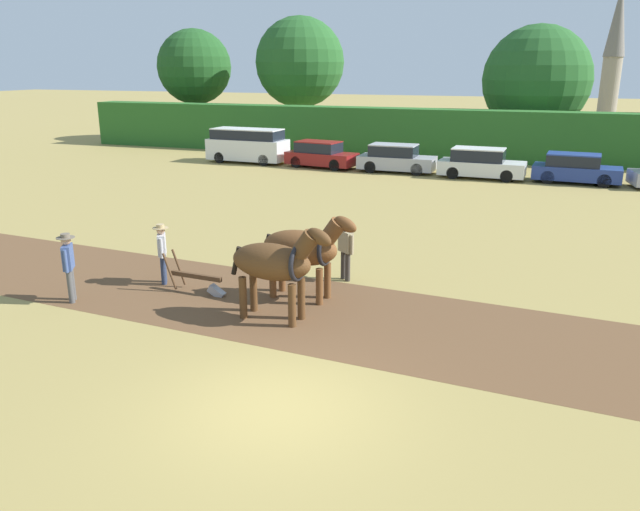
{
  "coord_description": "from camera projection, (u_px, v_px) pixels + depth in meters",
  "views": [
    {
      "loc": [
        3.97,
        -8.77,
        5.69
      ],
      "look_at": [
        -1.2,
        5.38,
        1.1
      ],
      "focal_mm": 35.0,
      "sensor_mm": 36.0,
      "label": 1
    }
  ],
  "objects": [
    {
      "name": "ground_plane",
      "position": [
        279.0,
        407.0,
        10.84
      ],
      "size": [
        240.0,
        240.0,
        0.0
      ],
      "primitive_type": "plane",
      "color": "#998447"
    },
    {
      "name": "plowed_furrow_strip",
      "position": [
        167.0,
        287.0,
        16.71
      ],
      "size": [
        24.14,
        5.98,
        0.01
      ],
      "primitive_type": "cube",
      "rotation": [
        0.0,
        0.0,
        -0.06
      ],
      "color": "brown",
      "rests_on": "ground"
    },
    {
      "name": "hedgerow",
      "position": [
        482.0,
        136.0,
        38.59
      ],
      "size": [
        56.2,
        1.88,
        3.11
      ],
      "primitive_type": "cube",
      "color": "#286023",
      "rests_on": "ground"
    },
    {
      "name": "tree_far_left",
      "position": [
        194.0,
        67.0,
        49.06
      ],
      "size": [
        5.78,
        5.78,
        8.52
      ],
      "color": "#4C3823",
      "rests_on": "ground"
    },
    {
      "name": "tree_left",
      "position": [
        300.0,
        62.0,
        46.5
      ],
      "size": [
        6.62,
        6.62,
        9.27
      ],
      "color": "brown",
      "rests_on": "ground"
    },
    {
      "name": "tree_center_left",
      "position": [
        536.0,
        80.0,
        41.02
      ],
      "size": [
        7.03,
        7.03,
        8.34
      ],
      "color": "#423323",
      "rests_on": "ground"
    },
    {
      "name": "church_spire",
      "position": [
        615.0,
        47.0,
        69.23
      ],
      "size": [
        2.28,
        2.28,
        14.82
      ],
      "color": "gray",
      "rests_on": "ground"
    },
    {
      "name": "draft_horse_lead_left",
      "position": [
        276.0,
        263.0,
        14.23
      ],
      "size": [
        2.63,
        1.02,
        2.39
      ],
      "rotation": [
        0.0,
        0.0,
        -0.06
      ],
      "color": "#513319",
      "rests_on": "ground"
    },
    {
      "name": "draft_horse_lead_right",
      "position": [
        304.0,
        248.0,
        15.57
      ],
      "size": [
        2.67,
        1.05,
        2.32
      ],
      "rotation": [
        0.0,
        0.0,
        -0.06
      ],
      "color": "brown",
      "rests_on": "ground"
    },
    {
      "name": "plow",
      "position": [
        201.0,
        281.0,
        16.2
      ],
      "size": [
        1.75,
        0.48,
        1.13
      ],
      "rotation": [
        0.0,
        0.0,
        -0.06
      ],
      "color": "#4C331E",
      "rests_on": "ground"
    },
    {
      "name": "farmer_at_plow",
      "position": [
        162.0,
        249.0,
        16.76
      ],
      "size": [
        0.42,
        0.57,
        1.66
      ],
      "rotation": [
        0.0,
        0.0,
        0.54
      ],
      "color": "#28334C",
      "rests_on": "ground"
    },
    {
      "name": "farmer_beside_team",
      "position": [
        346.0,
        248.0,
        17.03
      ],
      "size": [
        0.54,
        0.45,
        1.62
      ],
      "rotation": [
        0.0,
        0.0,
        0.92
      ],
      "color": "#38332D",
      "rests_on": "ground"
    },
    {
      "name": "farmer_onlooker_left",
      "position": [
        68.0,
        262.0,
        15.43
      ],
      "size": [
        0.44,
        0.6,
        1.77
      ],
      "rotation": [
        0.0,
        0.0,
        0.55
      ],
      "color": "#4C4C4C",
      "rests_on": "ground"
    },
    {
      "name": "parked_van",
      "position": [
        248.0,
        145.0,
        38.05
      ],
      "size": [
        4.93,
        2.05,
        2.05
      ],
      "rotation": [
        0.0,
        0.0,
        -0.03
      ],
      "color": "silver",
      "rests_on": "ground"
    },
    {
      "name": "parked_car_left",
      "position": [
        321.0,
        155.0,
        36.29
      ],
      "size": [
        4.32,
        2.33,
        1.51
      ],
      "rotation": [
        0.0,
        0.0,
        -0.16
      ],
      "color": "maroon",
      "rests_on": "ground"
    },
    {
      "name": "parked_car_center_left",
      "position": [
        396.0,
        159.0,
        34.69
      ],
      "size": [
        4.23,
        1.8,
        1.54
      ],
      "rotation": [
        0.0,
        0.0,
        -0.01
      ],
      "color": "#A8A8B2",
      "rests_on": "ground"
    },
    {
      "name": "parked_car_center",
      "position": [
        481.0,
        164.0,
        32.82
      ],
      "size": [
        4.47,
        1.94,
        1.57
      ],
      "rotation": [
        0.0,
        0.0,
        -0.03
      ],
      "color": "silver",
      "rests_on": "ground"
    },
    {
      "name": "parked_car_center_right",
      "position": [
        576.0,
        169.0,
        31.41
      ],
      "size": [
        4.31,
        1.99,
        1.48
      ],
      "rotation": [
        0.0,
        0.0,
        -0.06
      ],
      "color": "navy",
      "rests_on": "ground"
    }
  ]
}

